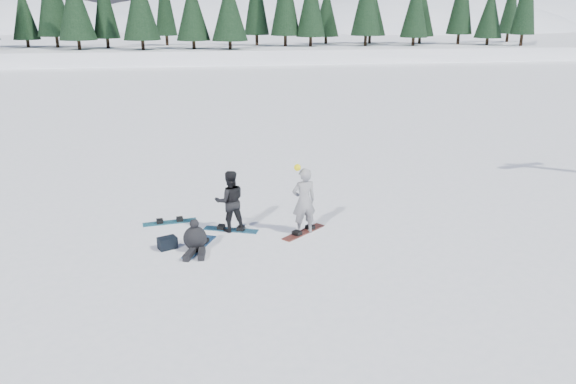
# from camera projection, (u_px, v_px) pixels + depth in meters

# --- Properties ---
(ground) EXTENTS (420.00, 420.00, 0.00)m
(ground) POSITION_uv_depth(u_px,v_px,m) (336.00, 248.00, 14.25)
(ground) COLOR white
(ground) RESTS_ON ground
(alpine_backdrop) EXTENTS (412.50, 227.00, 53.20)m
(alpine_backdrop) POSITION_uv_depth(u_px,v_px,m) (174.00, 68.00, 194.43)
(alpine_backdrop) COLOR white
(alpine_backdrop) RESTS_ON ground
(snowboarder_woman) EXTENTS (0.73, 0.55, 1.97)m
(snowboarder_woman) POSITION_uv_depth(u_px,v_px,m) (304.00, 201.00, 14.93)
(snowboarder_woman) COLOR #959499
(snowboarder_woman) RESTS_ON ground
(snowboarder_man) EXTENTS (0.89, 0.73, 1.70)m
(snowboarder_man) POSITION_uv_depth(u_px,v_px,m) (230.00, 201.00, 15.11)
(snowboarder_man) COLOR black
(snowboarder_man) RESTS_ON ground
(seated_rider) EXTENTS (0.68, 1.03, 0.82)m
(seated_rider) POSITION_uv_depth(u_px,v_px,m) (195.00, 239.00, 13.98)
(seated_rider) COLOR black
(seated_rider) RESTS_ON ground
(gear_bag) EXTENTS (0.53, 0.46, 0.30)m
(gear_bag) POSITION_uv_depth(u_px,v_px,m) (167.00, 243.00, 14.17)
(gear_bag) COLOR black
(gear_bag) RESTS_ON ground
(snowboard_woman) EXTENTS (1.33, 1.18, 0.03)m
(snowboard_woman) POSITION_uv_depth(u_px,v_px,m) (304.00, 232.00, 15.21)
(snowboard_woman) COLOR maroon
(snowboard_woman) RESTS_ON ground
(snowboard_man) EXTENTS (1.50, 0.79, 0.03)m
(snowboard_man) POSITION_uv_depth(u_px,v_px,m) (231.00, 230.00, 15.37)
(snowboard_man) COLOR #186288
(snowboard_man) RESTS_ON ground
(snowboard_loose_c) EXTENTS (1.52, 0.49, 0.03)m
(snowboard_loose_c) POSITION_uv_depth(u_px,v_px,m) (170.00, 222.00, 15.91)
(snowboard_loose_c) COLOR #19728A
(snowboard_loose_c) RESTS_ON ground
(snowboard_loose_a) EXTENTS (0.90, 1.48, 0.03)m
(snowboard_loose_a) POSITION_uv_depth(u_px,v_px,m) (199.00, 247.00, 14.28)
(snowboard_loose_a) COLOR #1A5191
(snowboard_loose_a) RESTS_ON ground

